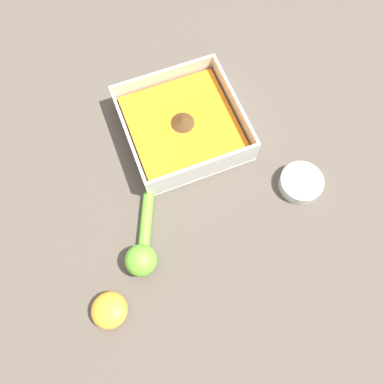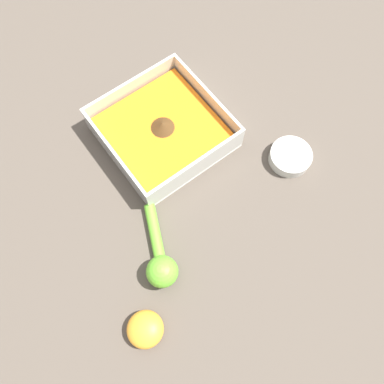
{
  "view_description": "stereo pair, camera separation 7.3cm",
  "coord_description": "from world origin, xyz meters",
  "px_view_note": "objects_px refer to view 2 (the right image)",
  "views": [
    {
      "loc": [
        -0.15,
        -0.36,
        0.71
      ],
      "look_at": [
        -0.05,
        -0.11,
        0.03
      ],
      "focal_mm": 35.0,
      "sensor_mm": 36.0,
      "label": 1
    },
    {
      "loc": [
        -0.21,
        -0.32,
        0.71
      ],
      "look_at": [
        -0.05,
        -0.11,
        0.03
      ],
      "focal_mm": 35.0,
      "sensor_mm": 36.0,
      "label": 2
    }
  ],
  "objects_px": {
    "spice_bowl": "(290,157)",
    "lemon_squeezer": "(161,263)",
    "lemon_half": "(145,329)",
    "square_dish": "(163,131)"
  },
  "relations": [
    {
      "from": "spice_bowl",
      "to": "lemon_squeezer",
      "type": "height_order",
      "value": "lemon_squeezer"
    },
    {
      "from": "lemon_squeezer",
      "to": "lemon_half",
      "type": "height_order",
      "value": "lemon_squeezer"
    },
    {
      "from": "lemon_squeezer",
      "to": "lemon_half",
      "type": "distance_m",
      "value": 0.12
    },
    {
      "from": "square_dish",
      "to": "spice_bowl",
      "type": "bearing_deg",
      "value": -48.95
    },
    {
      "from": "lemon_half",
      "to": "square_dish",
      "type": "bearing_deg",
      "value": 50.06
    },
    {
      "from": "spice_bowl",
      "to": "lemon_squeezer",
      "type": "xyz_separation_m",
      "value": [
        -0.34,
        -0.02,
        0.01
      ]
    },
    {
      "from": "square_dish",
      "to": "lemon_squeezer",
      "type": "xyz_separation_m",
      "value": [
        -0.17,
        -0.23,
        0.0
      ]
    },
    {
      "from": "lemon_squeezer",
      "to": "lemon_half",
      "type": "bearing_deg",
      "value": -24.95
    },
    {
      "from": "lemon_half",
      "to": "lemon_squeezer",
      "type": "bearing_deg",
      "value": 41.14
    },
    {
      "from": "square_dish",
      "to": "spice_bowl",
      "type": "xyz_separation_m",
      "value": [
        0.18,
        -0.21,
        -0.01
      ]
    }
  ]
}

